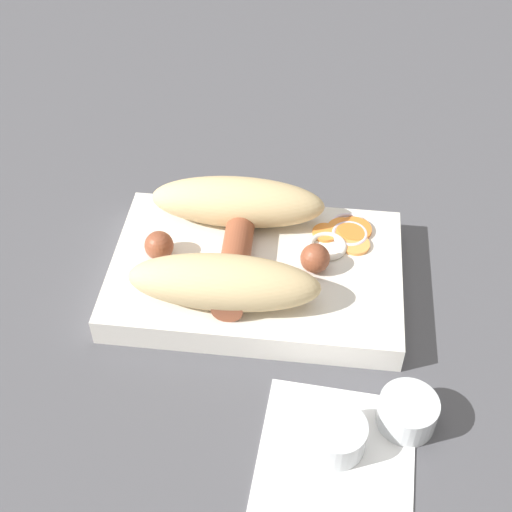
{
  "coord_description": "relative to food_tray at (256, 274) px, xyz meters",
  "views": [
    {
      "loc": [
        0.05,
        -0.45,
        0.49
      ],
      "look_at": [
        0.0,
        0.0,
        0.04
      ],
      "focal_mm": 50.0,
      "sensor_mm": 36.0,
      "label": 1
    }
  ],
  "objects": [
    {
      "name": "ground_plane",
      "position": [
        0.0,
        0.0,
        -0.01
      ],
      "size": [
        3.0,
        3.0,
        0.0
      ],
      "primitive_type": "plane",
      "color": "#4C4C51"
    },
    {
      "name": "sausage",
      "position": [
        -0.02,
        0.0,
        0.03
      ],
      "size": [
        0.17,
        0.14,
        0.03
      ],
      "color": "brown",
      "rests_on": "food_tray"
    },
    {
      "name": "bread_roll",
      "position": [
        -0.02,
        0.01,
        0.04
      ],
      "size": [
        0.17,
        0.16,
        0.05
      ],
      "color": "#DBBC84",
      "rests_on": "food_tray"
    },
    {
      "name": "food_tray",
      "position": [
        0.0,
        0.0,
        0.0
      ],
      "size": [
        0.26,
        0.17,
        0.03
      ],
      "color": "silver",
      "rests_on": "ground_plane"
    },
    {
      "name": "pickled_veggies",
      "position": [
        0.08,
        0.04,
        0.02
      ],
      "size": [
        0.07,
        0.07,
        0.01
      ],
      "color": "orange",
      "rests_on": "food_tray"
    },
    {
      "name": "condiment_cup_far",
      "position": [
        0.13,
        -0.13,
        -0.0
      ],
      "size": [
        0.05,
        0.05,
        0.03
      ],
      "color": "silver",
      "rests_on": "ground_plane"
    },
    {
      "name": "napkin",
      "position": [
        0.08,
        -0.17,
        -0.01
      ],
      "size": [
        0.12,
        0.12,
        0.0
      ],
      "color": "white",
      "rests_on": "ground_plane"
    },
    {
      "name": "condiment_cup_near",
      "position": [
        0.08,
        -0.16,
        -0.0
      ],
      "size": [
        0.05,
        0.05,
        0.03
      ],
      "color": "silver",
      "rests_on": "ground_plane"
    }
  ]
}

